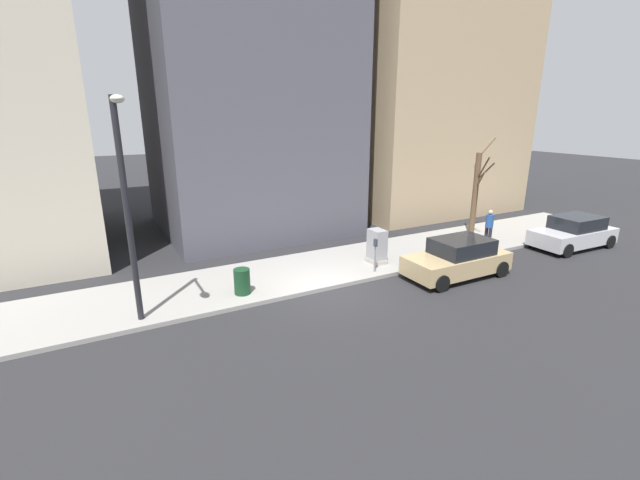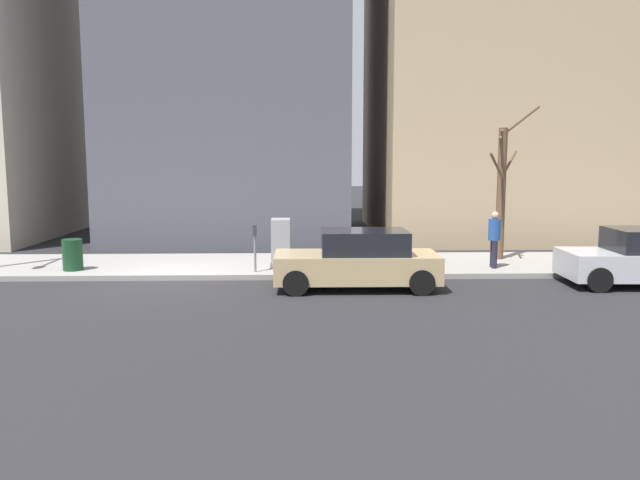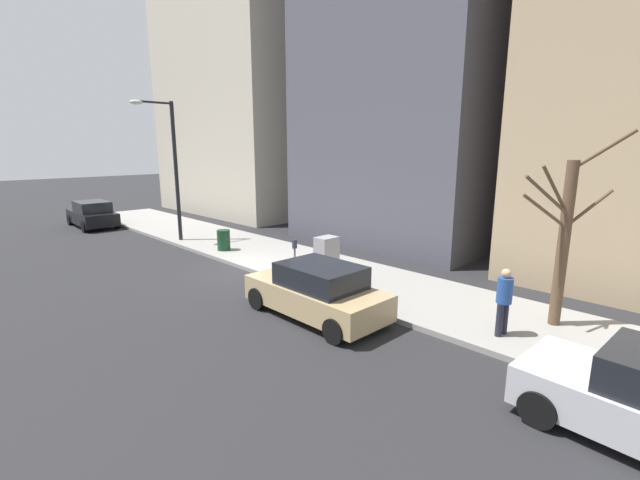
# 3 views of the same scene
# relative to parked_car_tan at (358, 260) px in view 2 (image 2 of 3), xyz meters

# --- Properties ---
(ground_plane) EXTENTS (120.00, 120.00, 0.00)m
(ground_plane) POSITION_rel_parked_car_tan_xyz_m (1.17, 5.20, -0.74)
(ground_plane) COLOR #232326
(sidewalk) EXTENTS (4.00, 36.00, 0.15)m
(sidewalk) POSITION_rel_parked_car_tan_xyz_m (3.17, 5.20, -0.66)
(sidewalk) COLOR gray
(sidewalk) RESTS_ON ground
(parked_car_tan) EXTENTS (1.95, 4.21, 1.52)m
(parked_car_tan) POSITION_rel_parked_car_tan_xyz_m (0.00, 0.00, 0.00)
(parked_car_tan) COLOR tan
(parked_car_tan) RESTS_ON ground
(parking_meter) EXTENTS (0.14, 0.10, 1.35)m
(parking_meter) POSITION_rel_parked_car_tan_xyz_m (1.62, 2.78, 0.24)
(parking_meter) COLOR slate
(parking_meter) RESTS_ON sidewalk
(utility_box) EXTENTS (0.83, 0.61, 1.43)m
(utility_box) POSITION_rel_parked_car_tan_xyz_m (2.47, 2.08, 0.11)
(utility_box) COLOR #A8A399
(utility_box) RESTS_ON sidewalk
(bare_tree) EXTENTS (2.29, 1.89, 4.85)m
(bare_tree) POSITION_rel_parked_car_tan_xyz_m (3.73, -4.87, 1.67)
(bare_tree) COLOR brown
(bare_tree) RESTS_ON sidewalk
(trash_bin) EXTENTS (0.56, 0.56, 0.90)m
(trash_bin) POSITION_rel_parked_car_tan_xyz_m (2.07, 8.05, -0.14)
(trash_bin) COLOR #14381E
(trash_bin) RESTS_ON sidewalk
(pedestrian_near_meter) EXTENTS (0.40, 0.36, 1.66)m
(pedestrian_near_meter) POSITION_rel_parked_car_tan_xyz_m (2.14, -4.20, 0.35)
(pedestrian_near_meter) COLOR #1E1E2D
(pedestrian_near_meter) RESTS_ON sidewalk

